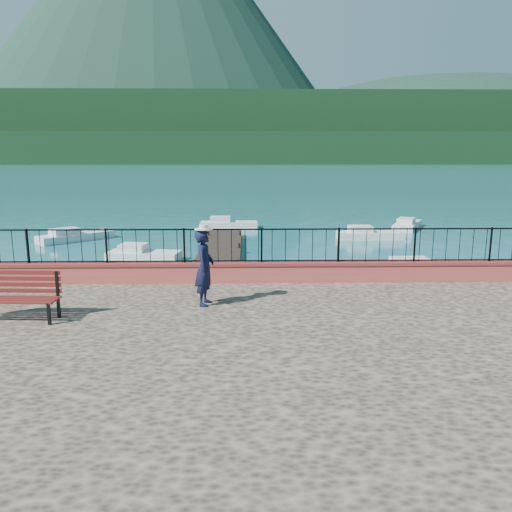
{
  "coord_description": "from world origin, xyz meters",
  "views": [
    {
      "loc": [
        -0.76,
        -10.27,
        4.77
      ],
      "look_at": [
        -0.5,
        2.0,
        2.3
      ],
      "focal_mm": 35.0,
      "sensor_mm": 36.0,
      "label": 1
    }
  ],
  "objects_px": {
    "park_bench": "(15,306)",
    "boat_3": "(76,234)",
    "boat_1": "(426,267)",
    "boat_4": "(229,222)",
    "boat_5": "(407,223)",
    "boat_2": "(370,232)",
    "boat_0": "(144,252)",
    "person": "(205,268)"
  },
  "relations": [
    {
      "from": "boat_1",
      "to": "boat_4",
      "type": "bearing_deg",
      "value": 118.07
    },
    {
      "from": "park_bench",
      "to": "boat_1",
      "type": "distance_m",
      "value": 15.05
    },
    {
      "from": "park_bench",
      "to": "boat_3",
      "type": "bearing_deg",
      "value": 107.87
    },
    {
      "from": "boat_4",
      "to": "park_bench",
      "type": "bearing_deg",
      "value": -100.57
    },
    {
      "from": "boat_2",
      "to": "boat_5",
      "type": "distance_m",
      "value": 5.43
    },
    {
      "from": "boat_0",
      "to": "boat_3",
      "type": "relative_size",
      "value": 0.78
    },
    {
      "from": "boat_0",
      "to": "boat_4",
      "type": "bearing_deg",
      "value": 79.74
    },
    {
      "from": "park_bench",
      "to": "boat_3",
      "type": "xyz_separation_m",
      "value": [
        -4.63,
        17.76,
        -1.12
      ]
    },
    {
      "from": "boat_5",
      "to": "boat_2",
      "type": "bearing_deg",
      "value": 166.32
    },
    {
      "from": "park_bench",
      "to": "boat_5",
      "type": "bearing_deg",
      "value": 57.55
    },
    {
      "from": "person",
      "to": "boat_1",
      "type": "xyz_separation_m",
      "value": [
        8.19,
        7.54,
        -1.73
      ]
    },
    {
      "from": "park_bench",
      "to": "boat_4",
      "type": "relative_size",
      "value": 0.51
    },
    {
      "from": "boat_2",
      "to": "boat_4",
      "type": "height_order",
      "value": "same"
    },
    {
      "from": "park_bench",
      "to": "boat_2",
      "type": "distance_m",
      "value": 21.86
    },
    {
      "from": "boat_4",
      "to": "boat_5",
      "type": "height_order",
      "value": "same"
    },
    {
      "from": "person",
      "to": "boat_4",
      "type": "height_order",
      "value": "person"
    },
    {
      "from": "person",
      "to": "boat_0",
      "type": "relative_size",
      "value": 0.56
    },
    {
      "from": "boat_3",
      "to": "boat_2",
      "type": "bearing_deg",
      "value": -42.91
    },
    {
      "from": "boat_4",
      "to": "boat_1",
      "type": "bearing_deg",
      "value": -60.0
    },
    {
      "from": "boat_0",
      "to": "boat_2",
      "type": "relative_size",
      "value": 0.88
    },
    {
      "from": "boat_0",
      "to": "boat_3",
      "type": "xyz_separation_m",
      "value": [
        -5.0,
        5.66,
        0.0
      ]
    },
    {
      "from": "boat_3",
      "to": "boat_5",
      "type": "xyz_separation_m",
      "value": [
        20.52,
        4.35,
        0.0
      ]
    },
    {
      "from": "park_bench",
      "to": "boat_1",
      "type": "height_order",
      "value": "park_bench"
    },
    {
      "from": "boat_1",
      "to": "boat_3",
      "type": "relative_size",
      "value": 1.0
    },
    {
      "from": "boat_0",
      "to": "boat_2",
      "type": "height_order",
      "value": "same"
    },
    {
      "from": "boat_0",
      "to": "park_bench",
      "type": "bearing_deg",
      "value": -83.19
    },
    {
      "from": "boat_0",
      "to": "boat_2",
      "type": "bearing_deg",
      "value": 34.76
    },
    {
      "from": "park_bench",
      "to": "boat_2",
      "type": "bearing_deg",
      "value": 58.79
    },
    {
      "from": "park_bench",
      "to": "boat_3",
      "type": "distance_m",
      "value": 18.39
    },
    {
      "from": "boat_0",
      "to": "boat_3",
      "type": "bearing_deg",
      "value": 140.07
    },
    {
      "from": "boat_2",
      "to": "boat_4",
      "type": "xyz_separation_m",
      "value": [
        -8.38,
        4.67,
        0.0
      ]
    },
    {
      "from": "boat_0",
      "to": "boat_1",
      "type": "relative_size",
      "value": 0.79
    },
    {
      "from": "boat_1",
      "to": "park_bench",
      "type": "bearing_deg",
      "value": -147.49
    },
    {
      "from": "boat_0",
      "to": "boat_3",
      "type": "height_order",
      "value": "same"
    },
    {
      "from": "person",
      "to": "boat_0",
      "type": "xyz_separation_m",
      "value": [
        -3.72,
        11.02,
        -1.73
      ]
    },
    {
      "from": "boat_2",
      "to": "boat_1",
      "type": "bearing_deg",
      "value": -91.41
    },
    {
      "from": "person",
      "to": "boat_2",
      "type": "distance_m",
      "value": 18.9
    },
    {
      "from": "person",
      "to": "boat_5",
      "type": "xyz_separation_m",
      "value": [
        11.8,
        21.03,
        -1.73
      ]
    },
    {
      "from": "boat_3",
      "to": "boat_0",
      "type": "bearing_deg",
      "value": -92.21
    },
    {
      "from": "park_bench",
      "to": "boat_1",
      "type": "xyz_separation_m",
      "value": [
        12.29,
        8.62,
        -1.12
      ]
    },
    {
      "from": "boat_0",
      "to": "person",
      "type": "bearing_deg",
      "value": -62.75
    },
    {
      "from": "person",
      "to": "boat_5",
      "type": "distance_m",
      "value": 24.17
    }
  ]
}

